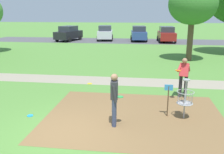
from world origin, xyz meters
name	(u,v)px	position (x,y,z in m)	size (l,w,h in m)	color
ground_plane	(66,133)	(0.00, 0.00, 0.00)	(160.00, 160.00, 0.00)	#518438
dirt_tee_pad	(134,116)	(1.99, 1.57, 0.00)	(6.15, 4.84, 0.01)	brown
disc_golf_basket	(183,97)	(3.62, 1.65, 0.75)	(0.98, 0.58, 1.39)	#9E9EA3
player_foreground_watching	(184,75)	(3.93, 3.87, 0.99)	(0.74, 0.99, 1.71)	#232328
player_throwing	(114,97)	(1.38, 0.77, 0.97)	(0.41, 0.48, 1.71)	#384260
frisbee_near_basket	(30,116)	(-1.65, 1.10, 0.01)	(0.21, 0.21, 0.02)	#1E93DB
frisbee_mid_grass	(90,84)	(-0.46, 5.35, 0.01)	(0.24, 0.24, 0.02)	gold
tree_near_right	(193,4)	(5.53, 12.54, 4.06)	(3.45, 3.45, 5.56)	brown
parking_lot_strip	(128,41)	(0.00, 24.95, 0.00)	(36.00, 6.00, 0.01)	#4C4C51
parked_car_leftmost	(69,33)	(-7.40, 24.19, 0.92)	(2.75, 4.51, 1.84)	black
parked_car_center_left	(105,33)	(-2.95, 25.59, 0.92)	(2.34, 4.38, 1.84)	silver
parked_car_center_right	(139,33)	(1.37, 25.23, 0.92)	(2.25, 4.34, 1.84)	#2D4784
parked_car_rightmost	(166,34)	(4.73, 24.52, 0.92)	(2.15, 4.29, 1.84)	maroon
gravel_path	(101,80)	(0.00, 6.04, 0.00)	(40.00, 1.63, 0.00)	gray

